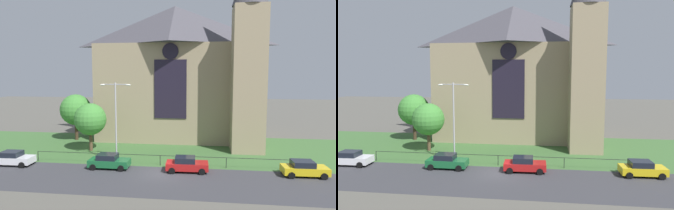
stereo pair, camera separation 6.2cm
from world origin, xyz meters
TOP-DOWN VIEW (x-y plane):
  - ground at (0.00, 10.00)m, footprint 160.00×160.00m
  - road_asphalt at (0.00, -2.00)m, footprint 120.00×8.00m
  - grass_verge at (0.00, 8.00)m, footprint 120.00×20.00m
  - church_building at (0.50, 17.30)m, footprint 23.20×16.20m
  - iron_railing at (-0.27, 2.50)m, footprint 27.96×0.07m
  - tree_left_near at (-10.02, 7.63)m, footprint 4.06×4.06m
  - tree_left_far at (-14.52, 13.37)m, footprint 4.55×4.55m
  - streetlamp_near at (-5.05, 2.40)m, footprint 3.37×0.26m
  - parked_car_white at (-16.03, 0.70)m, footprint 4.25×2.12m
  - parked_car_green at (-5.42, 0.96)m, footprint 4.21×2.04m
  - parked_car_red at (2.67, 0.90)m, footprint 4.25×2.13m
  - parked_car_yellow at (13.96, 0.96)m, footprint 4.25×2.13m

SIDE VIEW (x-z plane):
  - ground at x=0.00m, z-range 0.00..0.00m
  - grass_verge at x=0.00m, z-range 0.00..0.01m
  - road_asphalt at x=0.00m, z-range 0.00..0.01m
  - parked_car_white at x=-16.03m, z-range -0.01..1.50m
  - parked_car_green at x=-5.42m, z-range -0.01..1.50m
  - parked_car_red at x=2.67m, z-range -0.01..1.50m
  - parked_car_yellow at x=13.96m, z-range -0.01..1.50m
  - iron_railing at x=-0.27m, z-range 0.40..1.53m
  - tree_left_near at x=-10.02m, z-range 0.99..7.07m
  - tree_left_far at x=-14.52m, z-range 1.09..7.88m
  - streetlamp_near at x=-5.05m, z-range 1.15..10.03m
  - church_building at x=0.50m, z-range -2.73..23.27m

